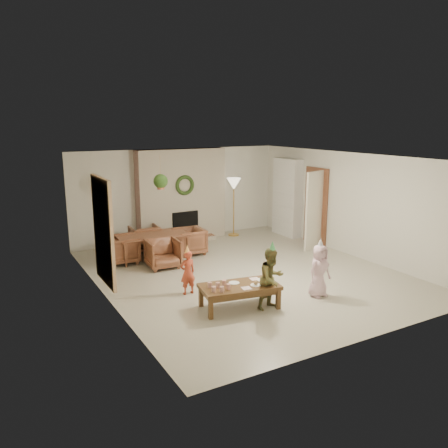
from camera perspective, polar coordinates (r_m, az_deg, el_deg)
floor at (r=9.89m, az=2.67°, el=-6.20°), size 7.00×7.00×0.00m
ceiling at (r=9.37m, az=2.83°, el=8.40°), size 7.00×7.00×0.00m
wall_back at (r=12.61m, az=-5.74°, el=3.77°), size 7.00×0.00×7.00m
wall_front at (r=6.94m, az=18.31°, el=-4.38°), size 7.00×0.00×7.00m
wall_left at (r=8.39m, az=-14.90°, el=-1.21°), size 0.00×7.00×7.00m
wall_right at (r=11.41m, az=15.64°, el=2.40°), size 0.00×7.00×7.00m
fireplace_mass at (r=12.42m, az=-5.37°, el=3.65°), size 2.50×0.40×2.50m
fireplace_hearth at (r=12.36m, az=-4.59°, el=-2.03°), size 1.60×0.30×0.12m
fireplace_firebox at (r=12.42m, az=-4.95°, el=-0.11°), size 0.75×0.12×0.75m
fireplace_wreath at (r=12.17m, az=-4.96°, el=4.89°), size 0.54×0.10×0.54m
floor_lamp_base at (r=13.08m, az=1.21°, el=-1.35°), size 0.31×0.31×0.03m
floor_lamp_post at (r=12.91m, az=1.23°, el=1.91°), size 0.03×0.03×1.49m
floor_lamp_shade at (r=12.80m, az=1.24°, el=5.08°), size 0.40×0.40×0.33m
bookshelf_carcass at (r=13.03m, az=7.97°, el=3.35°), size 0.30×1.00×2.20m
bookshelf_shelf_a at (r=13.14m, az=7.82°, el=0.54°), size 0.30×0.92×0.03m
bookshelf_shelf_b at (r=13.07m, az=7.87°, el=2.26°), size 0.30×0.92×0.03m
bookshelf_shelf_c at (r=13.00m, az=7.92°, el=3.99°), size 0.30×0.92×0.03m
bookshelf_shelf_d at (r=12.94m, az=7.98°, el=5.74°), size 0.30×0.92×0.03m
books_row_lower at (r=12.99m, az=8.16°, el=1.01°), size 0.20×0.40×0.24m
books_row_mid at (r=13.07m, az=7.69°, el=2.89°), size 0.20×0.44×0.24m
books_row_upper at (r=12.89m, az=8.14°, el=4.49°), size 0.20×0.36×0.22m
door_frame at (r=12.28m, az=11.51°, el=2.25°), size 0.05×0.86×2.04m
door_leaf at (r=11.76m, az=11.30°, el=1.69°), size 0.77×0.32×2.00m
curtain_panel at (r=8.59m, az=-14.98°, el=-0.90°), size 0.06×1.20×2.00m
dining_table at (r=10.94m, az=-8.88°, el=-2.85°), size 1.73×1.04×0.59m
dining_chair_near at (r=10.25m, az=-7.69°, el=-3.70°), size 0.74×0.76×0.65m
dining_chair_far at (r=11.61m, az=-9.94°, el=-1.81°), size 0.74×0.76×0.65m
dining_chair_left at (r=10.75m, az=-12.65°, el=-3.12°), size 0.76×0.74×0.65m
dining_chair_right at (r=11.21m, az=-4.38°, el=-2.18°), size 0.76×0.74×0.65m
hanging_plant_cord at (r=10.16m, az=-8.04°, el=6.65°), size 0.01×0.01×0.70m
hanging_plant_pot at (r=10.20m, az=-7.97°, el=4.70°), size 0.16×0.16×0.12m
hanging_plant_foliage at (r=10.19m, az=-8.00°, el=5.36°), size 0.32×0.32×0.32m
coffee_table_top at (r=8.00m, az=1.96°, el=-7.90°), size 1.47×0.91×0.06m
coffee_table_apron at (r=8.03m, az=1.96°, el=-8.40°), size 1.35×0.79×0.08m
coffee_leg_fl at (r=7.65m, az=-1.70°, el=-10.64°), size 0.09×0.09×0.36m
coffee_leg_fr at (r=8.08m, az=6.86°, el=-9.39°), size 0.09×0.09×0.36m
coffee_leg_bl at (r=8.14m, az=-2.92°, el=-9.15°), size 0.09×0.09×0.36m
coffee_leg_br at (r=8.55m, az=5.19°, el=-8.08°), size 0.09×0.09×0.36m
cup_a at (r=7.67m, az=-1.31°, el=-8.22°), size 0.09×0.09×0.10m
cup_b at (r=7.86m, az=-1.80°, el=-7.69°), size 0.09×0.09×0.10m
cup_c at (r=7.66m, az=-0.28°, el=-8.24°), size 0.09×0.09×0.10m
cup_d at (r=7.85m, az=-0.79°, el=-7.72°), size 0.09×0.09×0.10m
cup_e at (r=7.78m, az=0.56°, el=-7.90°), size 0.09×0.09×0.10m
cup_f at (r=7.97m, az=0.03°, el=-7.39°), size 0.09×0.09×0.10m
plate_a at (r=8.08m, az=1.28°, el=-7.41°), size 0.22×0.22×0.01m
plate_b at (r=8.00m, az=4.02°, el=-7.68°), size 0.22×0.22×0.01m
plate_c at (r=8.26m, az=4.79°, el=-7.01°), size 0.22×0.22×0.01m
food_scoop at (r=7.98m, az=4.02°, el=-7.40°), size 0.09×0.09×0.07m
napkin_left at (r=7.85m, az=2.84°, el=-8.08°), size 0.18×0.18×0.01m
napkin_right at (r=8.29m, az=3.88°, el=-6.92°), size 0.18×0.18×0.01m
child_red at (r=8.63m, az=-4.60°, el=-6.13°), size 0.32×0.22×0.85m
party_hat_red at (r=8.49m, az=-4.66°, el=-3.18°), size 0.15×0.15×0.16m
child_plaid at (r=7.97m, az=6.03°, el=-6.86°), size 0.60×0.50×1.10m
party_hat_plaid at (r=7.79m, az=6.13°, el=-2.79°), size 0.15×0.15×0.18m
child_pink at (r=8.66m, az=11.92°, el=-5.78°), size 0.52×0.37×1.00m
party_hat_pink at (r=8.50m, az=12.09°, el=-2.33°), size 0.14×0.14×0.18m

